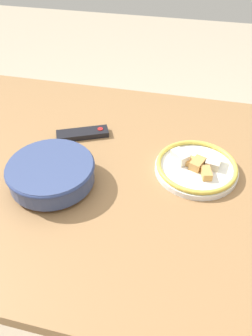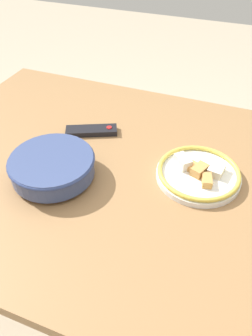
% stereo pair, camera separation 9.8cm
% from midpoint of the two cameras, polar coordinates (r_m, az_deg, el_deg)
% --- Properties ---
extents(ground_plane, '(8.00, 8.00, 0.00)m').
position_cam_midpoint_polar(ground_plane, '(1.62, -3.11, -19.79)').
color(ground_plane, '#B7A88E').
extents(dining_table, '(1.42, 1.03, 0.73)m').
position_cam_midpoint_polar(dining_table, '(1.09, -4.33, -2.98)').
color(dining_table, olive).
rests_on(dining_table, ground_plane).
extents(noodle_bowl, '(0.26, 0.26, 0.08)m').
position_cam_midpoint_polar(noodle_bowl, '(1.00, -15.67, -0.86)').
color(noodle_bowl, '#384775').
rests_on(noodle_bowl, dining_table).
extents(food_plate, '(0.26, 0.26, 0.05)m').
position_cam_midpoint_polar(food_plate, '(1.03, 9.52, 0.06)').
color(food_plate, white).
rests_on(food_plate, dining_table).
extents(tv_remote, '(0.19, 0.13, 0.02)m').
position_cam_midpoint_polar(tv_remote, '(1.19, -9.93, 5.82)').
color(tv_remote, black).
rests_on(tv_remote, dining_table).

